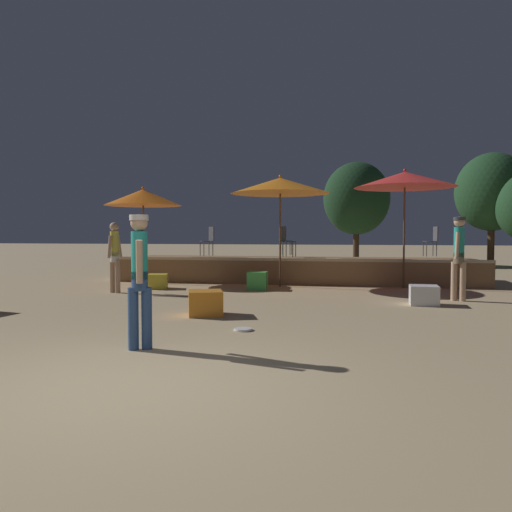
{
  "coord_description": "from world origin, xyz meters",
  "views": [
    {
      "loc": [
        2.09,
        -4.25,
        1.44
      ],
      "look_at": [
        0.0,
        6.25,
        0.96
      ],
      "focal_mm": 35.0,
      "sensor_mm": 36.0,
      "label": 1
    }
  ],
  "objects_px": {
    "cube_seat_0": "(258,281)",
    "person_1": "(140,274)",
    "bistro_chair_2": "(209,238)",
    "patio_umbrella_2": "(143,198)",
    "patio_umbrella_1": "(405,180)",
    "background_tree_0": "(492,192)",
    "background_tree_1": "(357,199)",
    "bistro_chair_1": "(287,238)",
    "bistro_chair_0": "(433,238)",
    "frisbee_disc": "(243,329)",
    "person_0": "(115,255)",
    "cube_seat_4": "(205,303)",
    "bistro_chair_3": "(284,238)",
    "cube_seat_3": "(158,281)",
    "cube_seat_1": "(424,295)",
    "patio_umbrella_0": "(280,186)",
    "person_2": "(459,253)"
  },
  "relations": [
    {
      "from": "cube_seat_0",
      "to": "person_1",
      "type": "relative_size",
      "value": 0.31
    },
    {
      "from": "bistro_chair_2",
      "to": "patio_umbrella_2",
      "type": "bearing_deg",
      "value": -86.32
    },
    {
      "from": "patio_umbrella_1",
      "to": "background_tree_0",
      "type": "distance_m",
      "value": 10.14
    },
    {
      "from": "background_tree_1",
      "to": "bistro_chair_1",
      "type": "bearing_deg",
      "value": -102.21
    },
    {
      "from": "bistro_chair_0",
      "to": "frisbee_disc",
      "type": "xyz_separation_m",
      "value": [
        -3.94,
        -8.7,
        -1.28
      ]
    },
    {
      "from": "cube_seat_0",
      "to": "background_tree_1",
      "type": "distance_m",
      "value": 12.24
    },
    {
      "from": "person_0",
      "to": "frisbee_disc",
      "type": "bearing_deg",
      "value": 150.49
    },
    {
      "from": "person_1",
      "to": "background_tree_0",
      "type": "relative_size",
      "value": 0.35
    },
    {
      "from": "person_0",
      "to": "bistro_chair_1",
      "type": "xyz_separation_m",
      "value": [
        3.73,
        3.52,
        0.37
      ]
    },
    {
      "from": "cube_seat_4",
      "to": "bistro_chair_3",
      "type": "relative_size",
      "value": 0.83
    },
    {
      "from": "cube_seat_3",
      "to": "bistro_chair_3",
      "type": "relative_size",
      "value": 0.69
    },
    {
      "from": "patio_umbrella_2",
      "to": "background_tree_1",
      "type": "height_order",
      "value": "background_tree_1"
    },
    {
      "from": "background_tree_1",
      "to": "bistro_chair_3",
      "type": "bearing_deg",
      "value": -105.66
    },
    {
      "from": "background_tree_0",
      "to": "background_tree_1",
      "type": "bearing_deg",
      "value": 166.22
    },
    {
      "from": "patio_umbrella_2",
      "to": "cube_seat_4",
      "type": "bearing_deg",
      "value": -56.13
    },
    {
      "from": "cube_seat_1",
      "to": "bistro_chair_2",
      "type": "bearing_deg",
      "value": 142.48
    },
    {
      "from": "patio_umbrella_2",
      "to": "cube_seat_0",
      "type": "xyz_separation_m",
      "value": [
        3.57,
        -0.99,
        -2.25
      ]
    },
    {
      "from": "bistro_chair_3",
      "to": "person_1",
      "type": "bearing_deg",
      "value": -178.99
    },
    {
      "from": "person_1",
      "to": "bistro_chair_0",
      "type": "relative_size",
      "value": 1.87
    },
    {
      "from": "patio_umbrella_1",
      "to": "person_1",
      "type": "height_order",
      "value": "patio_umbrella_1"
    },
    {
      "from": "bistro_chair_0",
      "to": "background_tree_0",
      "type": "relative_size",
      "value": 0.18
    },
    {
      "from": "bistro_chair_2",
      "to": "background_tree_0",
      "type": "height_order",
      "value": "background_tree_0"
    },
    {
      "from": "cube_seat_4",
      "to": "frisbee_disc",
      "type": "height_order",
      "value": "cube_seat_4"
    },
    {
      "from": "cube_seat_1",
      "to": "person_0",
      "type": "distance_m",
      "value": 7.18
    },
    {
      "from": "bistro_chair_0",
      "to": "background_tree_1",
      "type": "relative_size",
      "value": 0.19
    },
    {
      "from": "cube_seat_3",
      "to": "cube_seat_4",
      "type": "height_order",
      "value": "cube_seat_4"
    },
    {
      "from": "patio_umbrella_0",
      "to": "cube_seat_4",
      "type": "relative_size",
      "value": 4.03
    },
    {
      "from": "person_2",
      "to": "frisbee_disc",
      "type": "xyz_separation_m",
      "value": [
        -3.8,
        -4.09,
        -1.01
      ]
    },
    {
      "from": "patio_umbrella_0",
      "to": "background_tree_1",
      "type": "height_order",
      "value": "background_tree_1"
    },
    {
      "from": "person_1",
      "to": "person_2",
      "type": "xyz_separation_m",
      "value": [
        4.79,
        5.53,
        0.09
      ]
    },
    {
      "from": "cube_seat_1",
      "to": "background_tree_0",
      "type": "relative_size",
      "value": 0.12
    },
    {
      "from": "patio_umbrella_0",
      "to": "person_2",
      "type": "relative_size",
      "value": 1.68
    },
    {
      "from": "cube_seat_3",
      "to": "bistro_chair_1",
      "type": "relative_size",
      "value": 0.69
    },
    {
      "from": "cube_seat_4",
      "to": "person_1",
      "type": "bearing_deg",
      "value": -90.6
    },
    {
      "from": "cube_seat_0",
      "to": "bistro_chair_3",
      "type": "distance_m",
      "value": 3.57
    },
    {
      "from": "cube_seat_4",
      "to": "bistro_chair_2",
      "type": "height_order",
      "value": "bistro_chair_2"
    },
    {
      "from": "background_tree_0",
      "to": "background_tree_1",
      "type": "relative_size",
      "value": 1.01
    },
    {
      "from": "bistro_chair_0",
      "to": "bistro_chair_1",
      "type": "xyz_separation_m",
      "value": [
        -4.32,
        -1.16,
        0.0
      ]
    },
    {
      "from": "patio_umbrella_2",
      "to": "bistro_chair_0",
      "type": "relative_size",
      "value": 3.11
    },
    {
      "from": "bistro_chair_3",
      "to": "background_tree_1",
      "type": "relative_size",
      "value": 0.19
    },
    {
      "from": "person_0",
      "to": "person_2",
      "type": "height_order",
      "value": "person_2"
    },
    {
      "from": "patio_umbrella_1",
      "to": "background_tree_1",
      "type": "distance_m",
      "value": 10.58
    },
    {
      "from": "frisbee_disc",
      "to": "bistro_chair_0",
      "type": "bearing_deg",
      "value": 65.64
    },
    {
      "from": "cube_seat_1",
      "to": "bistro_chair_3",
      "type": "distance_m",
      "value": 6.63
    },
    {
      "from": "person_2",
      "to": "person_0",
      "type": "bearing_deg",
      "value": 22.96
    },
    {
      "from": "person_2",
      "to": "patio_umbrella_1",
      "type": "bearing_deg",
      "value": -46.75
    },
    {
      "from": "cube_seat_1",
      "to": "bistro_chair_2",
      "type": "relative_size",
      "value": 0.63
    },
    {
      "from": "cube_seat_3",
      "to": "cube_seat_1",
      "type": "bearing_deg",
      "value": -15.31
    },
    {
      "from": "patio_umbrella_2",
      "to": "cube_seat_4",
      "type": "relative_size",
      "value": 3.72
    },
    {
      "from": "bistro_chair_3",
      "to": "cube_seat_4",
      "type": "bearing_deg",
      "value": -179.46
    }
  ]
}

